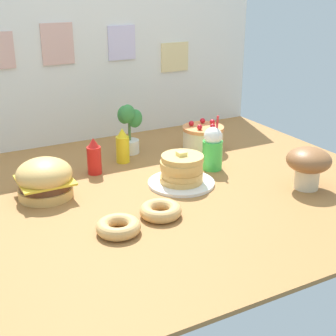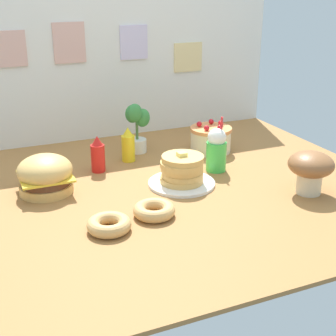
# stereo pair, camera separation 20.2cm
# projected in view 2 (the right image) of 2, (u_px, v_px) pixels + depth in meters

# --- Properties ---
(ground_plane) EXTENTS (2.41, 1.99, 0.02)m
(ground_plane) POSITION_uv_depth(u_px,v_px,m) (163.00, 190.00, 2.56)
(ground_plane) COLOR #9E6B38
(back_wall) EXTENTS (2.41, 0.04, 0.97)m
(back_wall) POSITION_uv_depth(u_px,v_px,m) (105.00, 66.00, 3.22)
(back_wall) COLOR silver
(back_wall) RESTS_ON ground_plane
(burger) EXTENTS (0.28, 0.28, 0.20)m
(burger) POSITION_uv_depth(u_px,v_px,m) (45.00, 175.00, 2.48)
(burger) COLOR #DBA859
(burger) RESTS_ON ground_plane
(pancake_stack) EXTENTS (0.36, 0.36, 0.18)m
(pancake_stack) POSITION_uv_depth(u_px,v_px,m) (182.00, 172.00, 2.58)
(pancake_stack) COLOR white
(pancake_stack) RESTS_ON ground_plane
(layer_cake) EXTENTS (0.26, 0.26, 0.19)m
(layer_cake) POSITION_uv_depth(u_px,v_px,m) (211.00, 139.00, 3.08)
(layer_cake) COLOR beige
(layer_cake) RESTS_ON ground_plane
(ketchup_bottle) EXTENTS (0.08, 0.08, 0.21)m
(ketchup_bottle) POSITION_uv_depth(u_px,v_px,m) (98.00, 155.00, 2.75)
(ketchup_bottle) COLOR red
(ketchup_bottle) RESTS_ON ground_plane
(mustard_bottle) EXTENTS (0.08, 0.08, 0.21)m
(mustard_bottle) POSITION_uv_depth(u_px,v_px,m) (128.00, 145.00, 2.91)
(mustard_bottle) COLOR yellow
(mustard_bottle) RESTS_ON ground_plane
(cream_soda_cup) EXTENTS (0.12, 0.12, 0.32)m
(cream_soda_cup) POSITION_uv_depth(u_px,v_px,m) (216.00, 150.00, 2.76)
(cream_soda_cup) COLOR green
(cream_soda_cup) RESTS_ON ground_plane
(donut_pink_glaze) EXTENTS (0.20, 0.20, 0.06)m
(donut_pink_glaze) POSITION_uv_depth(u_px,v_px,m) (109.00, 224.00, 2.12)
(donut_pink_glaze) COLOR tan
(donut_pink_glaze) RESTS_ON ground_plane
(donut_chocolate) EXTENTS (0.20, 0.20, 0.06)m
(donut_chocolate) POSITION_uv_depth(u_px,v_px,m) (154.00, 210.00, 2.25)
(donut_chocolate) COLOR tan
(donut_chocolate) RESTS_ON ground_plane
(potted_plant) EXTENTS (0.15, 0.13, 0.32)m
(potted_plant) POSITION_uv_depth(u_px,v_px,m) (137.00, 126.00, 3.03)
(potted_plant) COLOR white
(potted_plant) RESTS_ON ground_plane
(mushroom_stool) EXTENTS (0.23, 0.23, 0.22)m
(mushroom_stool) POSITION_uv_depth(u_px,v_px,m) (311.00, 168.00, 2.46)
(mushroom_stool) COLOR beige
(mushroom_stool) RESTS_ON ground_plane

